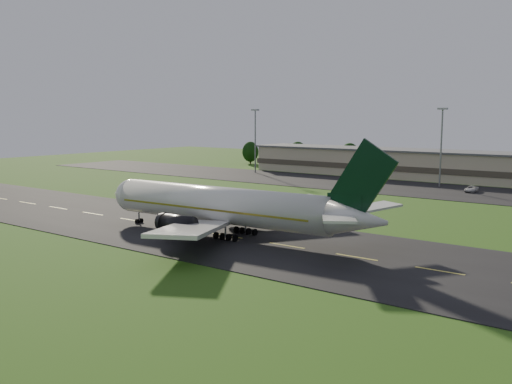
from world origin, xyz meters
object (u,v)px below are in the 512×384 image
Objects in this scene: airliner at (224,206)px; service_vehicle_b at (363,180)px; service_vehicle_a at (344,180)px; terminal at (465,167)px; light_mast_west at (255,133)px; service_vehicle_c at (471,189)px; light_mast_centre at (441,138)px.

airliner is 77.25m from service_vehicle_b.
service_vehicle_a is at bearing 101.04° from airliner.
light_mast_west is (-61.40, -16.18, 8.75)m from terminal.
service_vehicle_a is (-18.79, 73.73, -3.94)m from airliner.
light_mast_west reaches higher than service_vehicle_c.
terminal is at bearing 23.53° from service_vehicle_a.
service_vehicle_b is 0.80× the size of service_vehicle_c.
airliner is 96.39m from terminal.
airliner is at bearing -94.01° from light_mast_centre.
service_vehicle_a is at bearing -139.03° from terminal.
service_vehicle_c is (69.85, -5.90, -11.91)m from light_mast_west.
light_mast_west is at bearing 180.00° from light_mast_centre.
light_mast_centre is (5.60, 79.95, 8.08)m from airliner.
light_mast_centre is 3.88× the size of service_vehicle_c.
light_mast_west reaches higher than service_vehicle_a.
light_mast_centre reaches higher than terminal.
light_mast_west is 3.88× the size of service_vehicle_c.
airliner reaches higher than service_vehicle_c.
airliner is 0.35× the size of terminal.
light_mast_centre is 23.59m from service_vehicle_b.
service_vehicle_c reaches higher than service_vehicle_b.
terminal is (7.01, 96.13, -0.67)m from airliner.
terminal reaches higher than service_vehicle_a.
service_vehicle_a is (-24.40, -6.22, -12.02)m from light_mast_centre.
airliner is at bearing -55.77° from light_mast_west.
airliner is 14.08× the size of service_vehicle_a.
light_mast_west reaches higher than airliner.
light_mast_centre is at bearing 82.73° from airliner.
light_mast_centre is (-1.40, -16.18, 8.75)m from terminal.
light_mast_centre is at bearing -94.95° from terminal.
airliner reaches higher than service_vehicle_a.
airliner is 9.79× the size of service_vehicle_c.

